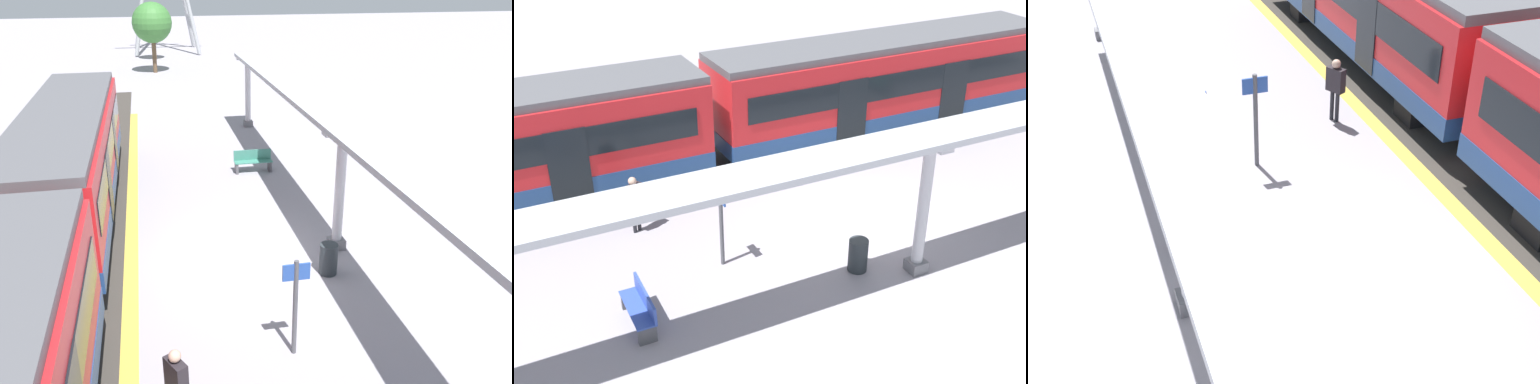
# 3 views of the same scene
# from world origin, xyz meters

# --- Properties ---
(ground_plane) EXTENTS (176.00, 176.00, 0.00)m
(ground_plane) POSITION_xyz_m (0.00, 0.00, 0.00)
(ground_plane) COLOR gray
(tactile_edge_strip) EXTENTS (0.39, 34.22, 0.01)m
(tactile_edge_strip) POSITION_xyz_m (-3.02, 0.00, 0.00)
(tactile_edge_strip) COLOR gold
(tactile_edge_strip) RESTS_ON ground
(trackbed) EXTENTS (3.20, 46.22, 0.01)m
(trackbed) POSITION_xyz_m (-4.82, 0.00, 0.00)
(trackbed) COLOR #38332D
(trackbed) RESTS_ON ground
(train_far_carriage) EXTENTS (2.65, 12.65, 3.48)m
(train_far_carriage) POSITION_xyz_m (-4.81, 4.21, 1.83)
(train_far_carriage) COLOR red
(train_far_carriage) RESTS_ON ground
(canopy_pillar_second) EXTENTS (1.10, 0.44, 3.52)m
(canopy_pillar_second) POSITION_xyz_m (2.77, -0.04, 1.78)
(canopy_pillar_second) COLOR slate
(canopy_pillar_second) RESTS_ON ground
(canopy_beam) EXTENTS (1.20, 27.43, 0.16)m
(canopy_beam) POSITION_xyz_m (2.77, -0.07, 3.60)
(canopy_beam) COLOR #A8AAB2
(canopy_beam) RESTS_ON canopy_pillar_nearest
(bench_mid_platform) EXTENTS (1.50, 0.46, 0.86)m
(bench_mid_platform) POSITION_xyz_m (1.66, -6.64, 0.44)
(bench_mid_platform) COLOR #304BA5
(bench_mid_platform) RESTS_ON ground
(trash_bin) EXTENTS (0.48, 0.48, 0.85)m
(trash_bin) POSITION_xyz_m (2.08, -1.30, 0.43)
(trash_bin) COLOR #282E32
(trash_bin) RESTS_ON ground
(platform_info_sign) EXTENTS (0.56, 0.10, 2.20)m
(platform_info_sign) POSITION_xyz_m (0.35, -4.15, 1.33)
(platform_info_sign) COLOR #4C4C51
(platform_info_sign) RESTS_ON ground
(passenger_waiting_near_edge) EXTENTS (0.41, 0.52, 1.63)m
(passenger_waiting_near_edge) POSITION_xyz_m (-2.14, -5.60, 1.02)
(passenger_waiting_near_edge) COLOR black
(passenger_waiting_near_edge) RESTS_ON ground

